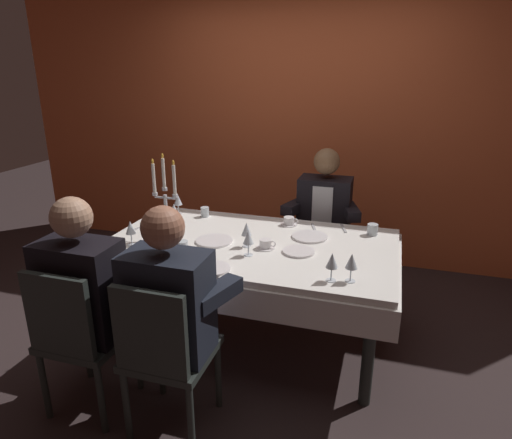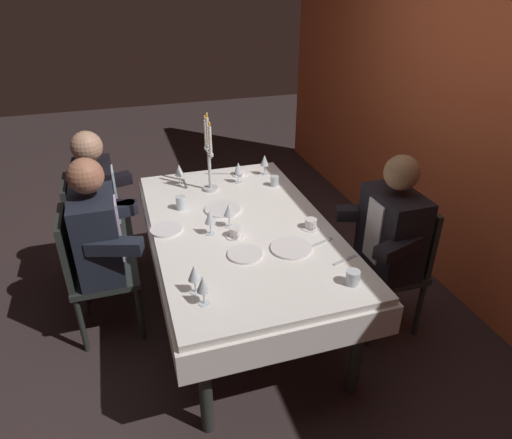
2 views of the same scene
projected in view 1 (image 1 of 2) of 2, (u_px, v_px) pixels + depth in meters
ground_plane at (251, 337)px, 3.21m from camera, size 12.00×12.00×0.00m
back_wall at (303, 121)px, 4.27m from camera, size 6.00×0.12×2.70m
dining_table at (250, 258)px, 3.01m from camera, size 1.94×1.14×0.74m
candelabra at (166, 204)px, 2.99m from camera, size 0.19×0.11×0.58m
dinner_plate_0 at (213, 268)px, 2.57m from camera, size 0.20×0.20×0.01m
dinner_plate_1 at (310, 237)px, 3.05m from camera, size 0.24×0.24×0.01m
dinner_plate_2 at (214, 241)px, 2.98m from camera, size 0.25×0.25×0.01m
dinner_plate_3 at (299, 251)px, 2.81m from camera, size 0.20×0.20×0.01m
wine_glass_0 at (131, 228)px, 2.89m from camera, size 0.07×0.07×0.16m
wine_glass_1 at (178, 200)px, 3.50m from camera, size 0.07×0.07×0.16m
wine_glass_2 at (247, 230)px, 2.86m from camera, size 0.07×0.07×0.16m
wine_glass_3 at (174, 210)px, 3.26m from camera, size 0.07×0.07×0.16m
wine_glass_4 at (248, 238)px, 2.73m from camera, size 0.07×0.07×0.16m
wine_glass_5 at (332, 261)px, 2.40m from camera, size 0.07×0.07×0.16m
wine_glass_6 at (352, 262)px, 2.40m from camera, size 0.07×0.07×0.16m
water_tumbler_0 at (373, 229)px, 3.09m from camera, size 0.07×0.07×0.08m
water_tumbler_1 at (183, 248)px, 2.75m from camera, size 0.07×0.07×0.09m
water_tumbler_2 at (205, 212)px, 3.47m from camera, size 0.06×0.06×0.08m
coffee_cup_0 at (266, 244)px, 2.86m from camera, size 0.13×0.12×0.06m
coffee_cup_1 at (161, 218)px, 3.37m from camera, size 0.13×0.12×0.06m
coffee_cup_2 at (289, 221)px, 3.29m from camera, size 0.13×0.12×0.06m
knife_0 at (141, 227)px, 3.24m from camera, size 0.08×0.19×0.01m
fork_1 at (344, 228)px, 3.22m from camera, size 0.07×0.17×0.01m
knife_2 at (314, 228)px, 3.23m from camera, size 0.08×0.19×0.01m
seated_diner_0 at (81, 289)px, 2.36m from camera, size 0.63×0.48×1.24m
seated_diner_1 at (168, 303)px, 2.21m from camera, size 0.63×0.48×1.24m
seated_diner_2 at (324, 209)px, 3.67m from camera, size 0.63×0.48×1.24m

